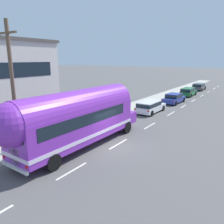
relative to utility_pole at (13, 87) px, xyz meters
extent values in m
plane|color=#565454|center=(4.76, 4.44, -4.42)|extent=(300.00, 300.00, 0.00)
cube|color=silver|center=(4.76, 0.13, -4.42)|extent=(0.14, 2.40, 0.01)
cube|color=silver|center=(4.76, 5.00, -4.42)|extent=(0.14, 2.40, 0.01)
cube|color=silver|center=(4.76, 10.55, -4.42)|extent=(0.14, 2.40, 0.01)
cube|color=silver|center=(4.76, 16.38, -4.42)|extent=(0.14, 2.40, 0.01)
cube|color=silver|center=(4.76, 21.18, -4.42)|extent=(0.14, 2.40, 0.01)
cube|color=silver|center=(4.76, 26.21, -4.42)|extent=(0.14, 2.40, 0.01)
cube|color=silver|center=(4.76, 31.71, -4.42)|extent=(0.14, 2.40, 0.01)
cube|color=silver|center=(4.76, 37.21, -4.42)|extent=(0.14, 2.40, 0.01)
cube|color=silver|center=(4.76, 42.89, -4.42)|extent=(0.14, 2.40, 0.01)
cube|color=silver|center=(4.76, 47.66, -4.42)|extent=(0.14, 2.40, 0.01)
cube|color=silver|center=(0.79, 16.44, -4.42)|extent=(0.12, 80.00, 0.01)
cube|color=#ADA89E|center=(-0.61, 14.44, -4.35)|extent=(2.80, 90.00, 0.15)
cylinder|color=brown|center=(0.00, 0.00, -0.17)|extent=(0.24, 0.24, 8.50)
cube|color=brown|center=(0.00, 0.00, 3.28)|extent=(1.80, 0.12, 0.12)
cube|color=purple|center=(2.77, 2.98, -2.67)|extent=(2.67, 10.00, 2.30)
cylinder|color=purple|center=(2.77, 2.98, -1.52)|extent=(2.62, 9.90, 2.45)
sphere|color=purple|center=(2.68, -1.95, -1.52)|extent=(2.40, 2.40, 2.40)
cube|color=purple|center=(2.86, 8.61, -3.35)|extent=(2.28, 1.34, 0.95)
cube|color=silver|center=(2.77, 2.98, -3.32)|extent=(2.71, 10.04, 0.24)
cube|color=black|center=(2.76, 2.68, -2.07)|extent=(2.67, 8.20, 0.76)
cube|color=black|center=(2.68, -1.96, -2.02)|extent=(2.00, 0.11, 0.84)
cube|color=silver|center=(2.68, -1.97, -3.27)|extent=(0.80, 0.07, 0.90)
cube|color=silver|center=(2.68, -2.06, -3.87)|extent=(2.34, 0.18, 0.20)
sphere|color=red|center=(1.63, -1.96, -3.57)|extent=(0.20, 0.20, 0.20)
sphere|color=red|center=(3.73, -1.99, -3.57)|extent=(0.20, 0.20, 0.20)
cube|color=black|center=(2.85, 8.01, -2.02)|extent=(2.14, 0.14, 0.96)
cube|color=silver|center=(2.87, 9.30, -3.47)|extent=(0.90, 0.12, 0.56)
cylinder|color=black|center=(1.67, 7.58, -3.92)|extent=(0.28, 1.00, 1.00)
cylinder|color=black|center=(4.01, 7.54, -3.92)|extent=(0.28, 1.00, 1.00)
cylinder|color=black|center=(1.54, -0.38, -3.92)|extent=(0.28, 1.00, 1.00)
cylinder|color=black|center=(3.88, -0.42, -3.92)|extent=(0.28, 1.00, 1.00)
cube|color=white|center=(2.53, 15.61, -3.90)|extent=(1.92, 4.71, 0.60)
cube|color=white|center=(2.52, 15.14, -3.33)|extent=(1.70, 3.26, 0.55)
cube|color=black|center=(2.52, 15.14, -3.36)|extent=(1.76, 3.30, 0.43)
cube|color=red|center=(1.69, 13.27, -3.72)|extent=(0.20, 0.04, 0.14)
cube|color=red|center=(3.31, 13.25, -3.72)|extent=(0.20, 0.04, 0.14)
cylinder|color=black|center=(1.66, 17.27, -4.10)|extent=(0.21, 0.64, 0.64)
cylinder|color=black|center=(3.44, 17.24, -4.10)|extent=(0.21, 0.64, 0.64)
cylinder|color=black|center=(1.62, 13.98, -4.10)|extent=(0.21, 0.64, 0.64)
cylinder|color=black|center=(3.40, 13.96, -4.10)|extent=(0.21, 0.64, 0.64)
cube|color=navy|center=(2.90, 22.67, -3.90)|extent=(2.01, 4.72, 0.60)
cube|color=navy|center=(2.90, 22.55, -3.33)|extent=(1.73, 2.37, 0.55)
cube|color=black|center=(2.90, 22.55, -3.36)|extent=(1.80, 2.41, 0.43)
cube|color=red|center=(2.02, 20.36, -3.72)|extent=(0.20, 0.05, 0.14)
cube|color=red|center=(3.64, 20.31, -3.72)|extent=(0.20, 0.05, 0.14)
cylinder|color=black|center=(2.06, 24.33, -4.10)|extent=(0.22, 0.65, 0.64)
cylinder|color=black|center=(3.84, 24.28, -4.10)|extent=(0.22, 0.65, 0.64)
cylinder|color=black|center=(1.96, 21.07, -4.10)|extent=(0.22, 0.65, 0.64)
cylinder|color=black|center=(3.74, 21.01, -4.10)|extent=(0.22, 0.65, 0.64)
cube|color=#196633|center=(2.82, 30.24, -3.90)|extent=(1.78, 4.44, 0.60)
cube|color=#196633|center=(2.82, 29.77, -3.33)|extent=(1.58, 2.99, 0.55)
cube|color=black|center=(2.82, 29.77, -3.36)|extent=(1.64, 3.03, 0.43)
cube|color=red|center=(2.05, 28.01, -3.72)|extent=(0.20, 0.04, 0.14)
cube|color=red|center=(3.58, 28.01, -3.72)|extent=(0.20, 0.04, 0.14)
cylinder|color=black|center=(1.97, 31.76, -4.10)|extent=(0.20, 0.64, 0.64)
cylinder|color=black|center=(3.67, 31.76, -4.10)|extent=(0.20, 0.64, 0.64)
cylinder|color=black|center=(1.97, 28.72, -4.10)|extent=(0.20, 0.64, 0.64)
cylinder|color=black|center=(3.66, 28.72, -4.10)|extent=(0.20, 0.64, 0.64)
cube|color=#474C51|center=(2.62, 38.58, -3.90)|extent=(1.83, 4.38, 0.60)
cube|color=#474C51|center=(2.62, 38.10, -3.33)|extent=(1.63, 2.93, 0.55)
cube|color=black|center=(2.62, 38.10, -3.36)|extent=(1.69, 2.97, 0.43)
cube|color=red|center=(1.83, 36.37, -3.72)|extent=(0.20, 0.04, 0.14)
cube|color=red|center=(3.41, 36.38, -3.72)|extent=(0.20, 0.04, 0.14)
cylinder|color=black|center=(1.74, 40.06, -4.10)|extent=(0.20, 0.64, 0.64)
cylinder|color=black|center=(3.49, 40.07, -4.10)|extent=(0.20, 0.64, 0.64)
cylinder|color=black|center=(1.75, 37.08, -4.10)|extent=(0.20, 0.64, 0.64)
cylinder|color=black|center=(3.49, 37.09, -4.10)|extent=(0.20, 0.64, 0.64)
camera|label=1|loc=(13.03, -8.05, 1.77)|focal=35.52mm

